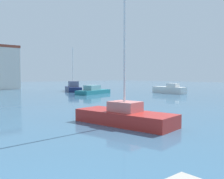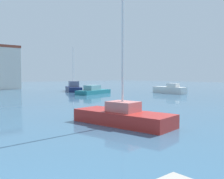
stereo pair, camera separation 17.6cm
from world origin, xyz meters
TOP-DOWN VIEW (x-y plane):
  - water at (15.00, 20.00)m, footprint 160.00×160.00m
  - sailboat_navy_distant_north at (21.29, 33.16)m, footprint 4.55×6.69m
  - sailboat_red_far_right at (8.31, 6.70)m, footprint 2.92×5.94m
  - motorboat_teal_center_channel at (20.28, 26.01)m, footprint 6.28×3.78m
  - motorboat_white_outer_mooring at (29.99, 19.86)m, footprint 1.79×5.53m

SIDE VIEW (x-z plane):
  - water at x=15.00m, z-range 0.00..0.00m
  - motorboat_teal_center_channel at x=20.28m, z-range -0.19..1.08m
  - sailboat_red_far_right at x=8.31m, z-range -4.31..5.30m
  - motorboat_white_outer_mooring at x=29.99m, z-range -0.20..1.31m
  - sailboat_navy_distant_north at x=21.29m, z-range -3.13..4.28m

